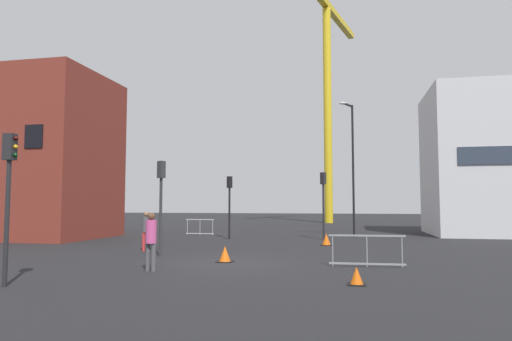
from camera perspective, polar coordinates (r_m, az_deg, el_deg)
The scene contains 15 objects.
ground at distance 16.50m, azimuth -3.74°, elevation -11.64°, with size 160.00×160.00×0.00m, color black.
brick_building at distance 31.75m, azimuth -26.29°, elevation 1.55°, with size 9.01×7.00×10.14m.
construction_crane at distance 52.47m, azimuth 9.10°, elevation 11.61°, with size 5.30×16.41×25.12m.
streetlamp_tall at distance 29.55m, azimuth 12.02°, elevation 1.27°, with size 0.87×1.40×8.52m.
traffic_light_near at distance 27.42m, azimuth -3.36°, elevation -3.31°, with size 0.31×0.39×3.78m.
traffic_light_far at distance 13.49m, azimuth -28.78°, elevation -1.41°, with size 0.37×0.24×3.98m.
traffic_light_island at distance 18.98m, azimuth -11.93°, elevation -2.66°, with size 0.39×0.35×3.89m.
traffic_light_crosswalk at distance 27.06m, azimuth 8.49°, elevation -3.00°, with size 0.38×0.36×3.98m.
pedestrian_walking at distance 14.87m, azimuth -13.13°, elevation -8.15°, with size 0.34×0.34×1.85m.
pedestrian_waiting at distance 21.17m, azimuth -13.73°, elevation -7.05°, with size 0.34×0.34×1.78m.
safety_barrier_front at distance 15.98m, azimuth 13.84°, elevation -9.73°, with size 2.55×0.17×1.08m.
safety_barrier_mid_span at distance 31.05m, azimuth -7.09°, elevation -7.06°, with size 1.98×0.12×1.08m.
traffic_cone_orange at distance 23.64m, azimuth 8.87°, elevation -8.65°, with size 0.60×0.60×0.60m.
traffic_cone_by_barrier at distance 12.50m, azimuth 12.59°, elevation -12.96°, with size 0.47×0.47×0.48m.
traffic_cone_striped at distance 16.86m, azimuth -3.95°, elevation -10.56°, with size 0.57×0.57×0.58m.
Camera 1 is at (4.31, -15.78, 2.15)m, focal length 31.66 mm.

